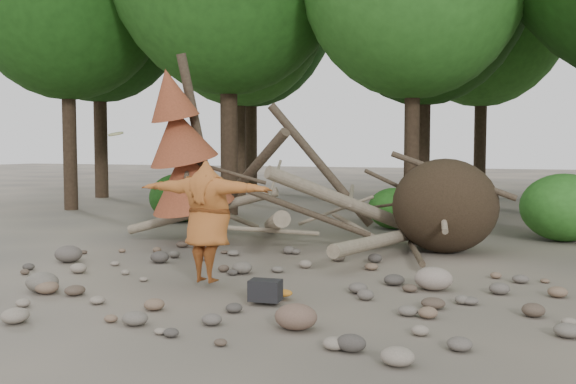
% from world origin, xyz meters
% --- Properties ---
extents(ground, '(120.00, 120.00, 0.00)m').
position_xyz_m(ground, '(0.00, 0.00, 0.00)').
color(ground, '#514C44').
rests_on(ground, ground).
extents(deadfall_pile, '(8.55, 5.24, 3.30)m').
position_xyz_m(deadfall_pile, '(2.02, 4.24, 0.95)').
color(deadfall_pile, '#332619').
rests_on(deadfall_pile, ground).
extents(dead_conifer, '(2.06, 2.16, 4.35)m').
position_xyz_m(dead_conifer, '(-3.12, 3.37, 2.11)').
color(dead_conifer, '#4C3F30').
rests_on(dead_conifer, ground).
extents(bush_left, '(1.80, 1.80, 1.44)m').
position_xyz_m(bush_left, '(-5.50, 7.20, 0.72)').
color(bush_left, '#1D4F15').
rests_on(bush_left, ground).
extents(bush_mid, '(1.40, 1.40, 1.12)m').
position_xyz_m(bush_mid, '(0.80, 7.80, 0.56)').
color(bush_mid, '#27641D').
rests_on(bush_mid, ground).
extents(bush_right, '(2.00, 2.00, 1.60)m').
position_xyz_m(bush_right, '(5.00, 7.00, 0.80)').
color(bush_right, '#317725').
rests_on(bush_right, ground).
extents(frisbee_thrower, '(2.69, 1.04, 2.39)m').
position_xyz_m(frisbee_thrower, '(-0.47, -0.41, 1.04)').
color(frisbee_thrower, '#A85925').
rests_on(frisbee_thrower, ground).
extents(backpack, '(0.47, 0.34, 0.29)m').
position_xyz_m(backpack, '(0.86, -1.17, 0.15)').
color(backpack, black).
rests_on(backpack, ground).
extents(cloth_green, '(0.49, 0.41, 0.18)m').
position_xyz_m(cloth_green, '(0.67, -0.72, 0.09)').
color(cloth_green, '#306227').
rests_on(cloth_green, ground).
extents(cloth_orange, '(0.29, 0.23, 0.10)m').
position_xyz_m(cloth_orange, '(0.98, -0.81, 0.05)').
color(cloth_orange, '#B9701F').
rests_on(cloth_orange, ground).
extents(boulder_front_left, '(0.51, 0.46, 0.30)m').
position_xyz_m(boulder_front_left, '(-2.64, -1.67, 0.15)').
color(boulder_front_left, '#6D655A').
rests_on(boulder_front_left, ground).
extents(boulder_front_right, '(0.53, 0.47, 0.32)m').
position_xyz_m(boulder_front_right, '(1.69, -2.17, 0.16)').
color(boulder_front_right, brown).
rests_on(boulder_front_right, ground).
extents(boulder_mid_right, '(0.60, 0.54, 0.36)m').
position_xyz_m(boulder_mid_right, '(2.92, 0.63, 0.18)').
color(boulder_mid_right, gray).
rests_on(boulder_mid_right, ground).
extents(boulder_mid_left, '(0.54, 0.49, 0.32)m').
position_xyz_m(boulder_mid_left, '(-4.00, 0.53, 0.16)').
color(boulder_mid_left, '#5B534D').
rests_on(boulder_mid_left, ground).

